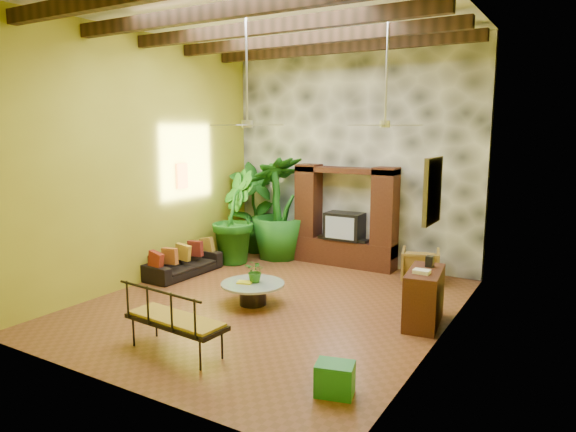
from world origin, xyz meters
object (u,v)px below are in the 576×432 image
Objects in this scene: tall_plant_a at (254,208)px; iron_bench at (172,318)px; tall_plant_c at (279,208)px; ceiling_fan_front at (247,111)px; entertainment_center at (345,224)px; coffee_table at (253,291)px; ceiling_fan_back at (385,112)px; tall_plant_b at (233,217)px; green_bin at (335,379)px; side_console at (424,297)px; sofa at (183,263)px; wicker_armchair at (420,265)px.

tall_plant_a is 1.42× the size of iron_bench.
iron_bench is (2.41, -5.53, -0.61)m from tall_plant_a.
ceiling_fan_front is at bearing -66.33° from tall_plant_c.
entertainment_center is 4.30m from ceiling_fan_front.
ceiling_fan_back is at bearing 36.51° from coffee_table.
entertainment_center is 2.48m from tall_plant_a.
tall_plant_c reaches higher than tall_plant_b.
green_bin is (2.57, -1.91, -3.21)m from ceiling_fan_front.
ceiling_fan_back is 1.66× the size of side_console.
green_bin is at bearing -119.13° from sofa.
tall_plant_a is (-4.07, 1.87, -2.25)m from ceiling_fan_back.
ceiling_fan_back is 4.82m from green_bin.
green_bin is (0.47, -5.02, -0.15)m from wicker_armchair.
wicker_armchair is at bearing 73.57° from iron_bench.
side_console is (2.69, 2.90, -0.09)m from iron_bench.
tall_plant_c is 3.57m from coffee_table.
entertainment_center is at bearing 126.55° from side_console.
tall_plant_a is at bearing -2.99° from sofa.
side_console is at bearing 92.44° from wicker_armchair.
side_console is (5.28, -0.18, 0.18)m from sofa.
ceiling_fan_front reaches higher than green_bin.
tall_plant_a is 6.06m from iron_bench.
ceiling_fan_front is at bearing -56.75° from tall_plant_a.
coffee_table is 2.30m from iron_bench.
ceiling_fan_front is 2.44× the size of wicker_armchair.
entertainment_center is 1.32× the size of sofa.
tall_plant_b is 1.35× the size of iron_bench.
sofa is 0.83× the size of tall_plant_b.
coffee_table is at bearing 109.66° from ceiling_fan_front.
entertainment_center is 3.50m from ceiling_fan_back.
ceiling_fan_front reaches higher than tall_plant_a.
ceiling_fan_back reaches higher than entertainment_center.
ceiling_fan_front is 0.86× the size of tall_plant_b.
tall_plant_c is 5.04m from side_console.
wicker_armchair is at bearing -4.62° from tall_plant_a.
ceiling_fan_back is 3.22m from side_console.
sofa is at bearing 170.39° from side_console.
side_console is (2.63, -2.70, -0.52)m from entertainment_center.
tall_plant_c reaches higher than green_bin.
wicker_armchair is 0.67× the size of coffee_table.
coffee_table is at bearing -66.06° from tall_plant_c.
entertainment_center reaches higher than wicker_armchair.
iron_bench is at bearing -63.02° from tall_plant_b.
side_console is at bearing -30.30° from tall_plant_c.
coffee_table is at bearing -175.48° from side_console.
ceiling_fan_front is at bearing 40.70° from wicker_armchair.
iron_bench is (0.14, -2.06, -2.87)m from ceiling_fan_front.
entertainment_center is at bearing 86.76° from ceiling_fan_front.
entertainment_center is at bearing 85.26° from coffee_table.
tall_plant_b reaches higher than sofa.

